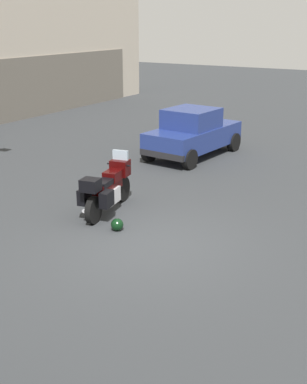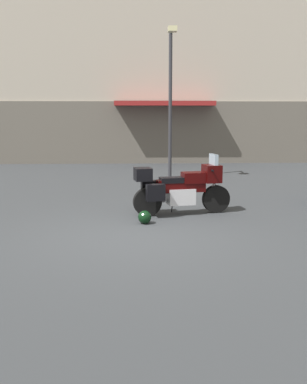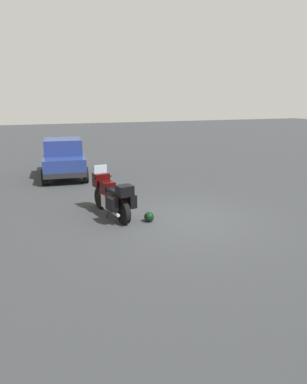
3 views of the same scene
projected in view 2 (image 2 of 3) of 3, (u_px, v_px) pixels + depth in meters
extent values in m
plane|color=#2D3033|center=(133.00, 237.00, 8.32)|extent=(80.00, 80.00, 0.00)
cube|color=#A89E8E|center=(133.00, 22.00, 20.58)|extent=(37.82, 2.40, 12.82)
cube|color=#5C564E|center=(134.00, 133.00, 20.25)|extent=(34.03, 0.12, 2.80)
cube|color=maroon|center=(165.00, 103.00, 19.66)|extent=(4.40, 1.10, 0.20)
cylinder|color=black|center=(216.00, 199.00, 10.31)|extent=(0.65, 0.25, 0.64)
cylinder|color=black|center=(147.00, 202.00, 9.96)|extent=(0.65, 0.25, 0.64)
cylinder|color=#B7B7BC|center=(216.00, 181.00, 10.23)|extent=(0.33, 0.13, 0.68)
cube|color=#B7B7BC|center=(181.00, 196.00, 10.11)|extent=(0.66, 0.50, 0.36)
cube|color=black|center=(181.00, 186.00, 10.07)|extent=(1.13, 0.47, 0.28)
cube|color=black|center=(194.00, 177.00, 10.10)|extent=(0.57, 0.43, 0.24)
cube|color=black|center=(172.00, 180.00, 10.00)|extent=(0.61, 0.40, 0.12)
cube|color=black|center=(212.00, 173.00, 10.18)|extent=(0.43, 0.50, 0.40)
cube|color=#8C9EAD|center=(214.00, 160.00, 10.14)|extent=(0.15, 0.41, 0.28)
sphere|color=#EAEACC|center=(219.00, 173.00, 10.22)|extent=(0.14, 0.14, 0.14)
cylinder|color=black|center=(208.00, 169.00, 10.14)|extent=(0.15, 0.62, 0.04)
cylinder|color=#B7B7BC|center=(153.00, 201.00, 10.19)|extent=(0.56, 0.19, 0.09)
cube|color=black|center=(150.00, 188.00, 10.21)|extent=(0.43, 0.27, 0.36)
cube|color=black|center=(156.00, 192.00, 9.67)|extent=(0.43, 0.27, 0.36)
cube|color=black|center=(143.00, 174.00, 9.83)|extent=(0.43, 0.46, 0.28)
cylinder|color=black|center=(172.00, 207.00, 10.30)|extent=(0.05, 0.13, 0.29)
sphere|color=black|center=(145.00, 217.00, 9.29)|extent=(0.28, 0.28, 0.28)
cylinder|color=#2D2D33|center=(170.00, 106.00, 15.26)|extent=(0.12, 0.12, 5.05)
cylinder|color=#2D2D33|center=(172.00, 30.00, 14.50)|extent=(0.08, 0.70, 0.08)
cube|color=beige|center=(172.00, 29.00, 14.16)|extent=(0.28, 0.36, 0.16)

